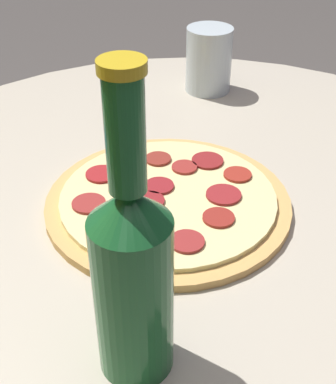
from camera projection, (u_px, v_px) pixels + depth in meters
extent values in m
cylinder|color=#B2A893|center=(190.00, 380.00, 0.88)|extent=(0.10, 0.10, 0.70)
cylinder|color=#B2A893|center=(197.00, 203.00, 0.67)|extent=(0.94, 0.94, 0.02)
cylinder|color=tan|center=(168.00, 202.00, 0.65)|extent=(0.30, 0.30, 0.01)
cylinder|color=beige|center=(168.00, 197.00, 0.64)|extent=(0.26, 0.26, 0.01)
cylinder|color=maroon|center=(219.00, 218.00, 0.60)|extent=(0.04, 0.04, 0.00)
cylinder|color=maroon|center=(207.00, 161.00, 0.70)|extent=(0.04, 0.04, 0.00)
cylinder|color=maroon|center=(158.00, 159.00, 0.71)|extent=(0.03, 0.03, 0.00)
cylinder|color=maroon|center=(159.00, 186.00, 0.65)|extent=(0.04, 0.04, 0.00)
cylinder|color=maroon|center=(224.00, 195.00, 0.64)|extent=(0.04, 0.04, 0.00)
cylinder|color=maroon|center=(236.00, 173.00, 0.68)|extent=(0.04, 0.04, 0.00)
cylinder|color=maroon|center=(149.00, 201.00, 0.63)|extent=(0.04, 0.04, 0.00)
cylinder|color=maroon|center=(89.00, 204.00, 0.62)|extent=(0.04, 0.04, 0.00)
cylinder|color=maroon|center=(101.00, 174.00, 0.68)|extent=(0.04, 0.04, 0.00)
cylinder|color=maroon|center=(184.00, 167.00, 0.69)|extent=(0.03, 0.03, 0.00)
cylinder|color=maroon|center=(187.00, 242.00, 0.57)|extent=(0.04, 0.04, 0.00)
cylinder|color=maroon|center=(113.00, 220.00, 0.60)|extent=(0.03, 0.03, 0.00)
cylinder|color=maroon|center=(124.00, 164.00, 0.69)|extent=(0.04, 0.04, 0.00)
cylinder|color=#195628|center=(134.00, 298.00, 0.42)|extent=(0.06, 0.06, 0.15)
cone|color=#195628|center=(129.00, 206.00, 0.37)|extent=(0.06, 0.06, 0.03)
cylinder|color=#195628|center=(125.00, 135.00, 0.34)|extent=(0.03, 0.03, 0.08)
cylinder|color=gold|center=(122.00, 66.00, 0.31)|extent=(0.03, 0.03, 0.01)
cylinder|color=silver|center=(209.00, 60.00, 0.90)|extent=(0.08, 0.08, 0.11)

